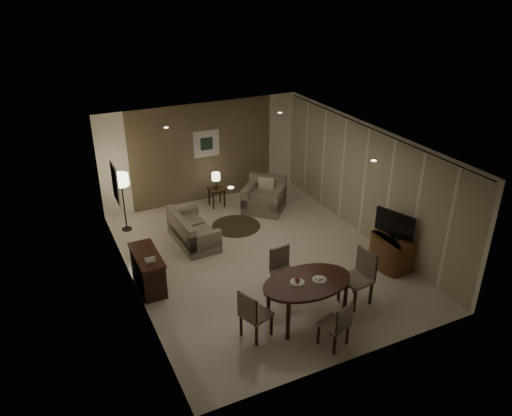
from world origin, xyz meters
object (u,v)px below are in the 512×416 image
chair_near (334,323)px  chair_left (256,313)px  side_table (217,197)px  console_desk (148,270)px  chair_right (356,279)px  tv_cabinet (392,252)px  sofa (193,228)px  floor_lamp (124,202)px  dining_table (306,300)px  chair_far (285,273)px  armchair (264,195)px

chair_near → chair_left: 1.33m
chair_left → side_table: 5.35m
side_table → console_desk: bearing=-131.9°
chair_near → chair_right: 1.32m
tv_cabinet → chair_left: size_ratio=0.96×
chair_left → sofa: (0.10, 3.59, -0.11)m
tv_cabinet → side_table: tv_cabinet is taller
chair_left → floor_lamp: bearing=-6.8°
dining_table → chair_left: (-1.03, -0.04, 0.07)m
chair_right → floor_lamp: size_ratio=0.72×
chair_far → chair_left: (-1.05, -0.89, -0.00)m
tv_cabinet → chair_right: bearing=-153.6°
chair_near → tv_cabinet: bearing=-166.3°
chair_right → sofa: 4.08m
dining_table → chair_far: bearing=88.5°
dining_table → armchair: armchair is taller
dining_table → armchair: (1.29, 4.34, 0.04)m
dining_table → chair_left: 1.04m
chair_left → sofa: bearing=-22.0°
chair_right → side_table: bearing=180.0°
chair_right → side_table: chair_right is taller
sofa → armchair: 2.36m
dining_table → floor_lamp: bearing=114.6°
chair_left → floor_lamp: size_ratio=0.64×
chair_far → sofa: chair_far is taller
chair_far → floor_lamp: (-2.24, 4.01, 0.26)m
chair_near → chair_right: size_ratio=0.82×
sofa → side_table: (1.21, 1.60, -0.11)m
dining_table → chair_far: chair_far is taller
console_desk → chair_near: size_ratio=1.38×
console_desk → chair_right: (3.42, -2.23, 0.15)m
tv_cabinet → chair_far: chair_far is taller
dining_table → chair_left: bearing=-177.5°
chair_near → console_desk: bearing=-69.8°
chair_near → floor_lamp: floor_lamp is taller
chair_near → side_table: chair_near is taller
dining_table → floor_lamp: floor_lamp is taller
console_desk → dining_table: bearing=-43.7°
dining_table → chair_right: 1.09m
armchair → sofa: bearing=-117.0°
chair_left → console_desk: bearing=9.5°
chair_left → armchair: size_ratio=0.95×
console_desk → side_table: 3.91m
chair_near → side_table: (0.23, 5.95, -0.18)m
side_table → chair_far: bearing=-93.4°
chair_right → tv_cabinet: bearing=107.4°
tv_cabinet → side_table: bearing=117.3°
chair_far → armchair: (1.27, 3.50, -0.03)m
dining_table → chair_right: bearing=0.2°
tv_cabinet → armchair: bearing=109.2°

